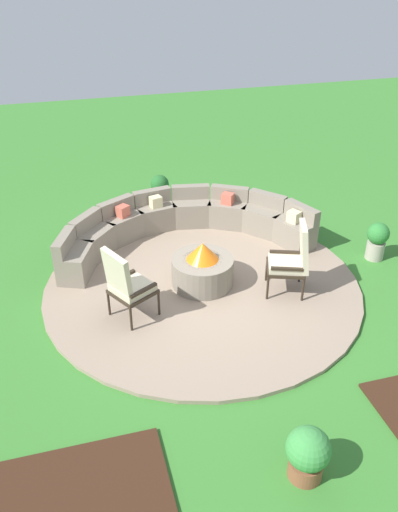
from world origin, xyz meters
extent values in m
plane|color=#387A2D|center=(0.00, 0.00, 0.00)|extent=(24.00, 24.00, 0.00)
cylinder|color=gray|center=(0.00, 0.00, 0.03)|extent=(4.94, 4.94, 0.06)
cube|color=#382114|center=(-2.22, -3.18, 0.02)|extent=(1.91, 1.19, 0.04)
cylinder|color=gray|center=(0.00, 0.00, 0.29)|extent=(0.96, 0.96, 0.45)
cylinder|color=black|center=(0.00, 0.00, 0.48)|extent=(0.63, 0.63, 0.06)
cone|color=orange|center=(0.00, 0.00, 0.65)|extent=(0.50, 0.50, 0.28)
cube|color=gray|center=(1.88, 0.75, 0.30)|extent=(0.68, 0.82, 0.47)
cube|color=gray|center=(2.02, 0.80, 0.66)|extent=(0.41, 0.71, 0.25)
cube|color=gray|center=(1.53, 1.33, 0.30)|extent=(0.80, 0.83, 0.47)
cube|color=gray|center=(1.64, 1.43, 0.66)|extent=(0.58, 0.64, 0.25)
cube|color=gray|center=(0.99, 1.77, 0.30)|extent=(0.83, 0.74, 0.47)
cube|color=gray|center=(1.07, 1.89, 0.66)|extent=(0.69, 0.48, 0.25)
cube|color=gray|center=(0.35, 2.00, 0.30)|extent=(0.77, 0.56, 0.47)
cube|color=gray|center=(0.37, 2.14, 0.66)|extent=(0.72, 0.28, 0.25)
cube|color=gray|center=(-0.34, 2.00, 0.30)|extent=(0.77, 0.56, 0.47)
cube|color=gray|center=(-0.36, 2.14, 0.66)|extent=(0.72, 0.28, 0.25)
cube|color=gray|center=(-0.99, 1.77, 0.30)|extent=(0.83, 0.74, 0.47)
cube|color=gray|center=(-1.06, 1.90, 0.66)|extent=(0.69, 0.48, 0.25)
cube|color=gray|center=(-1.52, 1.34, 0.30)|extent=(0.80, 0.83, 0.47)
cube|color=gray|center=(-1.63, 1.43, 0.66)|extent=(0.58, 0.63, 0.25)
cube|color=gray|center=(-1.88, 0.75, 0.30)|extent=(0.68, 0.82, 0.47)
cube|color=gray|center=(-2.02, 0.81, 0.66)|extent=(0.41, 0.71, 0.25)
cube|color=#BC5B47|center=(0.97, 1.72, 0.64)|extent=(0.26, 0.26, 0.20)
cube|color=beige|center=(-0.33, 1.95, 0.63)|extent=(0.24, 0.22, 0.20)
cube|color=#BC5B47|center=(-0.96, 1.73, 0.63)|extent=(0.26, 0.25, 0.20)
cube|color=beige|center=(1.84, 0.73, 0.63)|extent=(0.25, 0.26, 0.20)
cylinder|color=#2D2319|center=(-1.07, -0.16, 0.25)|extent=(0.04, 0.04, 0.38)
cylinder|color=#2D2319|center=(-0.82, -0.59, 0.25)|extent=(0.04, 0.04, 0.38)
cylinder|color=#2D2319|center=(-1.51, -0.41, 0.25)|extent=(0.04, 0.04, 0.38)
cylinder|color=#2D2319|center=(-1.26, -0.84, 0.25)|extent=(0.04, 0.04, 0.38)
cube|color=#2D2319|center=(-1.16, -0.50, 0.47)|extent=(0.74, 0.74, 0.05)
cube|color=beige|center=(-1.16, -0.50, 0.54)|extent=(0.68, 0.68, 0.09)
cube|color=beige|center=(-1.36, -0.62, 0.85)|extent=(0.37, 0.56, 0.75)
cube|color=#2D2319|center=(-1.28, -0.29, 0.60)|extent=(0.43, 0.27, 0.04)
cube|color=#2D2319|center=(-1.04, -0.71, 0.60)|extent=(0.43, 0.27, 0.04)
cylinder|color=#2D2319|center=(0.83, -0.65, 0.25)|extent=(0.04, 0.04, 0.38)
cylinder|color=#2D2319|center=(1.00, -0.18, 0.25)|extent=(0.04, 0.04, 0.38)
cylinder|color=#2D2319|center=(1.32, -0.83, 0.25)|extent=(0.04, 0.04, 0.38)
cylinder|color=#2D2319|center=(1.49, -0.36, 0.25)|extent=(0.04, 0.04, 0.38)
cube|color=#2D2319|center=(1.16, -0.50, 0.47)|extent=(0.71, 0.70, 0.05)
cube|color=beige|center=(1.16, -0.50, 0.54)|extent=(0.65, 0.64, 0.09)
cube|color=beige|center=(1.38, -0.59, 0.85)|extent=(0.31, 0.55, 0.74)
cube|color=#2D2319|center=(1.08, -0.73, 0.60)|extent=(0.46, 0.21, 0.04)
cube|color=#2D2319|center=(1.24, -0.28, 0.60)|extent=(0.46, 0.21, 0.04)
cylinder|color=#A89E8E|center=(3.09, 0.05, 0.16)|extent=(0.30, 0.30, 0.31)
sphere|color=#2D7A33|center=(3.09, 0.05, 0.48)|extent=(0.37, 0.37, 0.37)
sphere|color=#DB337A|center=(3.13, 0.05, 0.56)|extent=(0.14, 0.14, 0.14)
cylinder|color=brown|center=(0.08, -3.55, 0.10)|extent=(0.35, 0.35, 0.21)
sphere|color=#3D8E42|center=(0.08, -3.55, 0.40)|extent=(0.46, 0.46, 0.46)
sphere|color=#DB337A|center=(0.14, -3.55, 0.49)|extent=(0.16, 0.16, 0.16)
cylinder|color=#A89E8E|center=(-0.03, 3.05, 0.17)|extent=(0.26, 0.26, 0.34)
sphere|color=#236028|center=(-0.03, 3.05, 0.48)|extent=(0.37, 0.37, 0.37)
sphere|color=#E55638|center=(0.01, 3.05, 0.55)|extent=(0.12, 0.12, 0.12)
camera|label=1|loc=(-1.87, -6.57, 4.71)|focal=36.71mm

